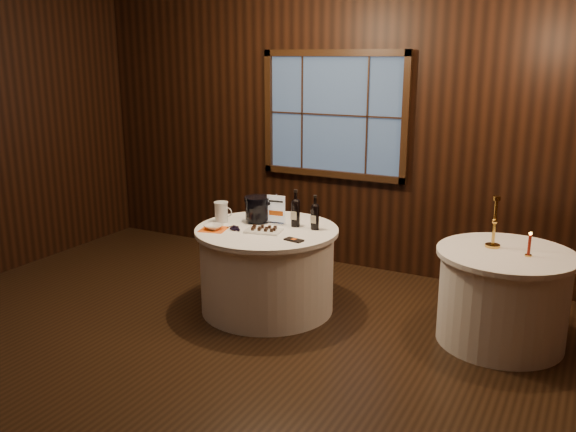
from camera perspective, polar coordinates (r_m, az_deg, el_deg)
The scene contains 16 objects.
ground at distance 4.93m, azimuth -7.82°, elevation -12.67°, with size 6.00×6.00×0.00m, color black.
back_wall at distance 6.58m, azimuth 4.40°, elevation 8.52°, with size 6.00×0.10×3.00m.
main_table at distance 5.54m, azimuth -1.97°, elevation -4.96°, with size 1.28×1.28×0.77m.
side_table at distance 5.21m, azimuth 19.43°, elevation -7.15°, with size 1.08×1.08×0.77m.
sign_stand at distance 5.53m, azimuth -1.11°, elevation 0.18°, with size 0.17×0.10×0.28m.
port_bottle_left at distance 5.45m, azimuth 0.71°, elevation 0.51°, with size 0.08×0.08×0.34m.
port_bottle_right at distance 5.36m, azimuth 2.54°, elevation 0.12°, with size 0.07×0.08×0.31m.
ice_bucket at distance 5.59m, azimuth -2.89°, elevation 0.67°, with size 0.24×0.24×0.24m.
chocolate_plate at distance 5.32m, azimuth -2.29°, elevation -1.29°, with size 0.34×0.26×0.04m.
chocolate_box at distance 5.06m, azimuth 0.56°, elevation -2.26°, with size 0.16×0.08×0.01m, color black.
grape_bunch at distance 5.38m, azimuth -4.90°, elevation -1.12°, with size 0.17×0.09×0.04m.
glass_pitcher at distance 5.64m, azimuth -6.25°, elevation 0.39°, with size 0.17×0.13×0.19m.
orange_napkin at distance 5.43m, azimuth -6.97°, elevation -1.24°, with size 0.22×0.22×0.00m, color #FF6215.
cracker_bowl at distance 5.42m, azimuth -6.98°, elevation -1.02°, with size 0.16×0.16×0.04m, color white.
brass_candlestick at distance 5.13m, azimuth 18.72°, elevation -1.15°, with size 0.12×0.12×0.42m.
red_candle at distance 5.01m, azimuth 21.64°, elevation -2.68°, with size 0.05×0.05×0.19m.
Camera 1 is at (2.59, -3.53, 2.27)m, focal length 38.00 mm.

